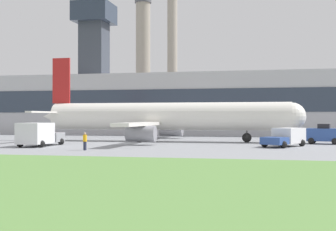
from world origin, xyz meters
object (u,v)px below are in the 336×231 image
(pushback_tug, at_px, (324,135))
(fuel_truck, at_px, (39,135))
(airplane, at_px, (164,117))
(ground_crew_person, at_px, (85,141))
(baggage_truck, at_px, (286,137))

(pushback_tug, height_order, fuel_truck, fuel_truck)
(airplane, height_order, fuel_truck, airplane)
(fuel_truck, distance_m, ground_crew_person, 7.92)
(pushback_tug, relative_size, ground_crew_person, 2.41)
(baggage_truck, xyz_separation_m, fuel_truck, (-24.29, -4.90, 0.24))
(baggage_truck, distance_m, ground_crew_person, 19.81)
(fuel_truck, xyz_separation_m, ground_crew_person, (6.70, -4.20, -0.37))
(fuel_truck, relative_size, ground_crew_person, 4.08)
(baggage_truck, bearing_deg, ground_crew_person, -152.64)
(ground_crew_person, bearing_deg, fuel_truck, 147.93)
(baggage_truck, relative_size, fuel_truck, 0.92)
(airplane, height_order, baggage_truck, airplane)
(pushback_tug, height_order, baggage_truck, pushback_tug)
(airplane, relative_size, ground_crew_person, 20.50)
(airplane, height_order, ground_crew_person, airplane)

